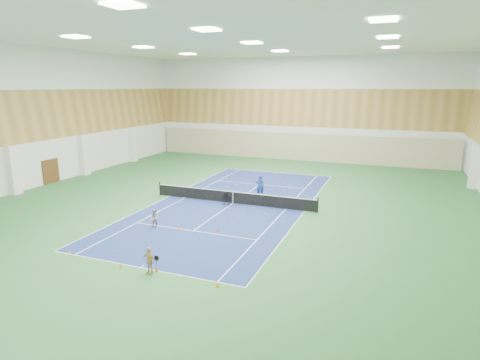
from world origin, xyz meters
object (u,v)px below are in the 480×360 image
(coach, at_px, (260,186))
(child_court, at_px, (155,218))
(child_apron, at_px, (149,260))
(tennis_net, at_px, (233,196))
(ball_cart, at_px, (226,200))

(coach, height_order, child_court, coach)
(child_court, bearing_deg, child_apron, -71.27)
(tennis_net, height_order, coach, coach)
(coach, height_order, child_apron, coach)
(coach, height_order, ball_cart, coach)
(tennis_net, xyz_separation_m, ball_cart, (-0.27, -0.60, -0.13))
(tennis_net, bearing_deg, coach, 62.49)
(child_apron, distance_m, ball_cart, 11.69)
(coach, bearing_deg, tennis_net, 45.75)
(coach, distance_m, ball_cart, 3.52)
(ball_cart, bearing_deg, child_apron, -94.56)
(child_apron, bearing_deg, child_court, 133.48)
(tennis_net, relative_size, ball_cart, 15.31)
(coach, bearing_deg, child_apron, 71.16)
(ball_cart, bearing_deg, coach, 53.46)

